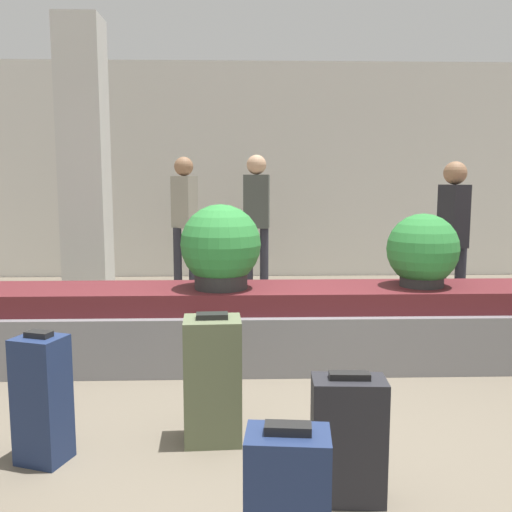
{
  "coord_description": "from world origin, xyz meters",
  "views": [
    {
      "loc": [
        -0.14,
        -3.08,
        1.48
      ],
      "look_at": [
        0.0,
        1.41,
        0.87
      ],
      "focal_mm": 40.0,
      "sensor_mm": 36.0,
      "label": 1
    }
  ],
  "objects_px": {
    "suitcase_4": "(348,439)",
    "pillar": "(85,168)",
    "potted_plant_2": "(221,248)",
    "potted_plant_1": "(423,252)",
    "traveler_2": "(184,211)",
    "suitcase_6": "(42,399)",
    "traveler_1": "(453,228)",
    "suitcase_0": "(213,380)",
    "traveler_0": "(256,211)"
  },
  "relations": [
    {
      "from": "suitcase_4",
      "to": "pillar",
      "type": "bearing_deg",
      "value": 122.38
    },
    {
      "from": "potted_plant_2",
      "to": "potted_plant_1",
      "type": "bearing_deg",
      "value": 1.49
    },
    {
      "from": "traveler_2",
      "to": "suitcase_6",
      "type": "bearing_deg",
      "value": -54.18
    },
    {
      "from": "suitcase_4",
      "to": "potted_plant_1",
      "type": "distance_m",
      "value": 2.32
    },
    {
      "from": "traveler_2",
      "to": "traveler_1",
      "type": "bearing_deg",
      "value": 8.36
    },
    {
      "from": "suitcase_0",
      "to": "potted_plant_2",
      "type": "distance_m",
      "value": 1.47
    },
    {
      "from": "potted_plant_2",
      "to": "suitcase_4",
      "type": "bearing_deg",
      "value": -72.11
    },
    {
      "from": "suitcase_6",
      "to": "traveler_2",
      "type": "distance_m",
      "value": 4.65
    },
    {
      "from": "potted_plant_2",
      "to": "suitcase_0",
      "type": "bearing_deg",
      "value": -90.37
    },
    {
      "from": "traveler_1",
      "to": "suitcase_4",
      "type": "bearing_deg",
      "value": -39.21
    },
    {
      "from": "suitcase_4",
      "to": "traveler_0",
      "type": "bearing_deg",
      "value": 96.52
    },
    {
      "from": "potted_plant_1",
      "to": "suitcase_0",
      "type": "bearing_deg",
      "value": -139.4
    },
    {
      "from": "traveler_1",
      "to": "traveler_2",
      "type": "xyz_separation_m",
      "value": [
        -2.87,
        1.76,
        0.08
      ]
    },
    {
      "from": "potted_plant_1",
      "to": "potted_plant_2",
      "type": "bearing_deg",
      "value": -178.51
    },
    {
      "from": "potted_plant_1",
      "to": "traveler_1",
      "type": "height_order",
      "value": "traveler_1"
    },
    {
      "from": "suitcase_0",
      "to": "traveler_2",
      "type": "xyz_separation_m",
      "value": [
        -0.55,
        4.36,
        0.71
      ]
    },
    {
      "from": "traveler_2",
      "to": "potted_plant_2",
      "type": "bearing_deg",
      "value": -39.54
    },
    {
      "from": "suitcase_0",
      "to": "suitcase_6",
      "type": "bearing_deg",
      "value": -169.11
    },
    {
      "from": "suitcase_6",
      "to": "potted_plant_2",
      "type": "height_order",
      "value": "potted_plant_2"
    },
    {
      "from": "suitcase_6",
      "to": "potted_plant_1",
      "type": "bearing_deg",
      "value": 52.08
    },
    {
      "from": "traveler_0",
      "to": "suitcase_4",
      "type": "bearing_deg",
      "value": -79.22
    },
    {
      "from": "potted_plant_1",
      "to": "traveler_1",
      "type": "xyz_separation_m",
      "value": [
        0.7,
        1.21,
        0.08
      ]
    },
    {
      "from": "traveler_2",
      "to": "suitcase_0",
      "type": "bearing_deg",
      "value": -42.87
    },
    {
      "from": "pillar",
      "to": "suitcase_4",
      "type": "distance_m",
      "value": 4.69
    },
    {
      "from": "pillar",
      "to": "traveler_2",
      "type": "xyz_separation_m",
      "value": [
        0.99,
        1.05,
        -0.54
      ]
    },
    {
      "from": "suitcase_6",
      "to": "traveler_1",
      "type": "height_order",
      "value": "traveler_1"
    },
    {
      "from": "pillar",
      "to": "potted_plant_1",
      "type": "relative_size",
      "value": 5.45
    },
    {
      "from": "traveler_1",
      "to": "traveler_2",
      "type": "bearing_deg",
      "value": -133.35
    },
    {
      "from": "pillar",
      "to": "traveler_2",
      "type": "relative_size",
      "value": 1.82
    },
    {
      "from": "pillar",
      "to": "traveler_2",
      "type": "height_order",
      "value": "pillar"
    },
    {
      "from": "pillar",
      "to": "potted_plant_2",
      "type": "distance_m",
      "value": 2.59
    },
    {
      "from": "traveler_2",
      "to": "potted_plant_1",
      "type": "bearing_deg",
      "value": -13.86
    },
    {
      "from": "pillar",
      "to": "traveler_2",
      "type": "bearing_deg",
      "value": 46.75
    },
    {
      "from": "suitcase_4",
      "to": "traveler_0",
      "type": "xyz_separation_m",
      "value": [
        -0.27,
        4.81,
        0.79
      ]
    },
    {
      "from": "suitcase_6",
      "to": "potted_plant_1",
      "type": "relative_size",
      "value": 1.2
    },
    {
      "from": "suitcase_6",
      "to": "traveler_2",
      "type": "height_order",
      "value": "traveler_2"
    },
    {
      "from": "potted_plant_2",
      "to": "traveler_2",
      "type": "height_order",
      "value": "traveler_2"
    },
    {
      "from": "potted_plant_1",
      "to": "traveler_2",
      "type": "relative_size",
      "value": 0.33
    },
    {
      "from": "potted_plant_1",
      "to": "traveler_0",
      "type": "height_order",
      "value": "traveler_0"
    },
    {
      "from": "suitcase_0",
      "to": "traveler_1",
      "type": "relative_size",
      "value": 0.45
    },
    {
      "from": "potted_plant_1",
      "to": "traveler_2",
      "type": "height_order",
      "value": "traveler_2"
    },
    {
      "from": "suitcase_4",
      "to": "traveler_0",
      "type": "relative_size",
      "value": 0.34
    },
    {
      "from": "potted_plant_2",
      "to": "traveler_2",
      "type": "bearing_deg",
      "value": 100.55
    },
    {
      "from": "potted_plant_2",
      "to": "traveler_1",
      "type": "xyz_separation_m",
      "value": [
        2.31,
        1.25,
        0.04
      ]
    },
    {
      "from": "traveler_1",
      "to": "suitcase_0",
      "type": "bearing_deg",
      "value": -53.55
    },
    {
      "from": "suitcase_0",
      "to": "traveler_1",
      "type": "height_order",
      "value": "traveler_1"
    },
    {
      "from": "pillar",
      "to": "suitcase_6",
      "type": "height_order",
      "value": "pillar"
    },
    {
      "from": "suitcase_0",
      "to": "potted_plant_2",
      "type": "relative_size",
      "value": 1.11
    },
    {
      "from": "suitcase_4",
      "to": "potted_plant_2",
      "type": "relative_size",
      "value": 0.92
    },
    {
      "from": "traveler_1",
      "to": "potted_plant_1",
      "type": "bearing_deg",
      "value": -41.75
    }
  ]
}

